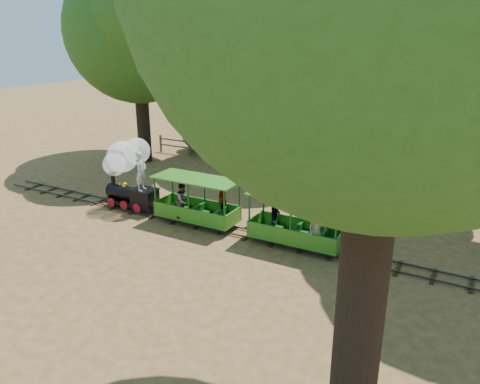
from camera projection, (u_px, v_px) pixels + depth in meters
The scene contains 12 objects.
ground at pixel (225, 230), 16.67m from camera, with size 90.00×90.00×0.00m, color #9B6C42.
track at pixel (225, 228), 16.65m from camera, with size 22.00×1.00×0.10m.
locomotive at pixel (127, 168), 18.18m from camera, with size 2.58×1.21×2.96m.
carriage_front at pixel (199, 205), 16.88m from camera, with size 3.21×1.41×1.67m.
carriage_rear at pixel (294, 223), 15.20m from camera, with size 3.21×1.32×1.67m.
oak_nw at pixel (137, 23), 23.26m from camera, with size 8.94×7.86×10.29m.
oak_nc at pixel (286, 13), 23.08m from camera, with size 9.00×7.92×10.75m.
oak_ne at pixel (441, 30), 18.26m from camera, with size 7.01×6.16×9.27m.
fence at pixel (306, 162), 23.12m from camera, with size 18.10×0.10×1.00m.
shrub_west at pixel (202, 136), 27.23m from camera, with size 2.56×1.97×1.77m, color #2D6B1E.
shrub_mid_w at pixel (274, 140), 25.09m from camera, with size 3.29×2.53×2.28m, color #2D6B1E.
shrub_mid_e at pixel (318, 155), 24.10m from camera, with size 1.93×1.49×1.34m, color #2D6B1E.
Camera 1 is at (7.80, -13.17, 6.77)m, focal length 35.00 mm.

